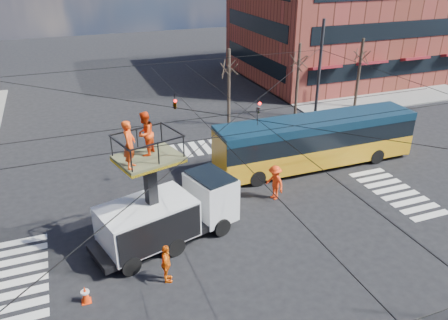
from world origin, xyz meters
TOP-DOWN VIEW (x-y plane):
  - ground at (0.00, 0.00)m, footprint 120.00×120.00m
  - sidewalk_ne at (21.00, 21.00)m, footprint 18.00×18.00m
  - crosswalks at (0.00, 0.00)m, footprint 22.40×22.40m
  - building_ne at (21.98, 23.98)m, footprint 20.06×16.06m
  - overhead_network at (-0.07, 0.40)m, footprint 24.24×24.24m
  - tree_a at (5.00, 13.50)m, footprint 2.00×2.00m
  - tree_b at (11.00, 13.50)m, footprint 2.00×2.00m
  - tree_c at (17.00, 13.50)m, footprint 2.00×2.00m
  - utility_truck at (-3.27, 0.26)m, footprint 7.36×4.14m
  - city_bus at (7.45, 4.75)m, footprint 13.13×2.69m
  - traffic_cone at (-7.42, -2.57)m, footprint 0.36×0.36m
  - worker_ground at (-4.13, -2.54)m, footprint 0.69×1.11m
  - flagger at (3.15, 1.93)m, footprint 1.03×1.44m

SIDE VIEW (x-z plane):
  - ground at x=0.00m, z-range 0.00..0.00m
  - crosswalks at x=0.00m, z-range 0.00..0.02m
  - sidewalk_ne at x=21.00m, z-range 0.00..0.12m
  - traffic_cone at x=-7.42m, z-range 0.00..0.76m
  - worker_ground at x=-4.13m, z-range 0.00..1.77m
  - flagger at x=3.15m, z-range 0.00..2.01m
  - city_bus at x=7.45m, z-range 0.13..3.33m
  - utility_truck at x=-3.27m, z-range -1.20..5.45m
  - overhead_network at x=-0.07m, z-range 0.29..8.29m
  - tree_a at x=5.00m, z-range 1.63..7.63m
  - tree_b at x=11.00m, z-range 1.63..7.63m
  - tree_c at x=17.00m, z-range 1.63..7.63m
  - building_ne at x=21.98m, z-range 0.00..14.00m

